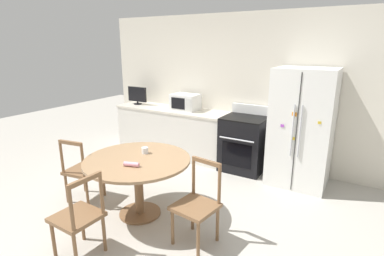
{
  "coord_description": "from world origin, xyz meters",
  "views": [
    {
      "loc": [
        2.11,
        -2.31,
        2.08
      ],
      "look_at": [
        0.04,
        1.15,
        0.95
      ],
      "focal_mm": 28.0,
      "sensor_mm": 36.0,
      "label": 1
    }
  ],
  "objects": [
    {
      "name": "dining_table",
      "position": [
        -0.19,
        0.25,
        0.62
      ],
      "size": [
        1.29,
        1.29,
        0.75
      ],
      "color": "#997551",
      "rests_on": "ground_plane"
    },
    {
      "name": "refrigerator",
      "position": [
        1.32,
        2.21,
        0.88
      ],
      "size": [
        0.85,
        0.77,
        1.76
      ],
      "color": "white",
      "rests_on": "ground_plane"
    },
    {
      "name": "candle_glass",
      "position": [
        -0.23,
        0.44,
        0.78
      ],
      "size": [
        0.08,
        0.08,
        0.08
      ],
      "color": "silver",
      "rests_on": "dining_table"
    },
    {
      "name": "folded_napkin",
      "position": [
        -0.09,
        0.03,
        0.78
      ],
      "size": [
        0.18,
        0.1,
        0.05
      ],
      "color": "pink",
      "rests_on": "dining_table"
    },
    {
      "name": "kitchen_counter",
      "position": [
        -1.08,
        2.29,
        0.45
      ],
      "size": [
        2.26,
        0.64,
        0.9
      ],
      "color": "silver",
      "rests_on": "ground_plane"
    },
    {
      "name": "ground_plane",
      "position": [
        0.0,
        0.0,
        0.0
      ],
      "size": [
        14.0,
        14.0,
        0.0
      ],
      "primitive_type": "plane",
      "color": "#B2ADA3"
    },
    {
      "name": "countertop_tv",
      "position": [
        -1.92,
        2.28,
        1.09
      ],
      "size": [
        0.43,
        0.16,
        0.35
      ],
      "color": "black",
      "rests_on": "kitchen_counter"
    },
    {
      "name": "dining_chair_right",
      "position": [
        0.7,
        0.15,
        0.43
      ],
      "size": [
        0.47,
        0.47,
        0.9
      ],
      "rotation": [
        0.0,
        0.0,
        3.01
      ],
      "color": "brown",
      "rests_on": "ground_plane"
    },
    {
      "name": "dining_chair_near",
      "position": [
        -0.19,
        -0.65,
        0.43
      ],
      "size": [
        0.43,
        0.43,
        0.9
      ],
      "rotation": [
        0.0,
        0.0,
        1.54
      ],
      "color": "brown",
      "rests_on": "ground_plane"
    },
    {
      "name": "oven_range",
      "position": [
        0.41,
        2.26,
        0.47
      ],
      "size": [
        0.7,
        0.68,
        1.08
      ],
      "color": "black",
      "rests_on": "ground_plane"
    },
    {
      "name": "microwave",
      "position": [
        -0.8,
        2.33,
        1.05
      ],
      "size": [
        0.49,
        0.37,
        0.29
      ],
      "color": "white",
      "rests_on": "kitchen_counter"
    },
    {
      "name": "back_wall",
      "position": [
        0.0,
        2.65,
        1.3
      ],
      "size": [
        5.2,
        0.1,
        2.6
      ],
      "color": "silver",
      "rests_on": "ground_plane"
    },
    {
      "name": "dining_chair_left",
      "position": [
        -1.08,
        0.14,
        0.43
      ],
      "size": [
        0.48,
        0.48,
        0.9
      ],
      "rotation": [
        0.0,
        0.0,
        6.44
      ],
      "color": "brown",
      "rests_on": "ground_plane"
    }
  ]
}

